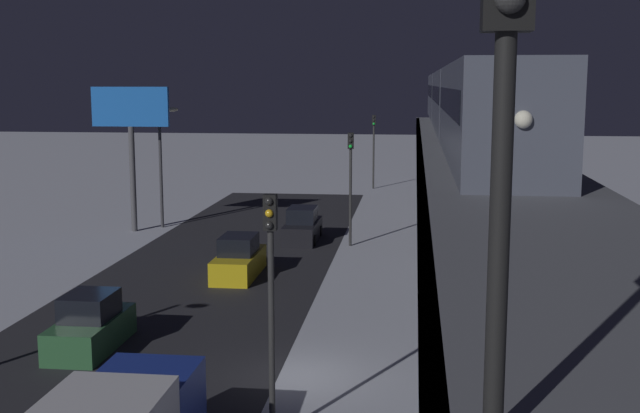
{
  "coord_description": "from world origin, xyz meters",
  "views": [
    {
      "loc": [
        -3.57,
        23.72,
        9.12
      ],
      "look_at": [
        2.07,
        -23.88,
        1.7
      ],
      "focal_mm": 44.87,
      "sensor_mm": 36.0,
      "label": 1
    }
  ],
  "objects_px": {
    "subway_train": "(460,100)",
    "rail_signal": "(505,84)",
    "traffic_light_mid": "(351,172)",
    "traffic_light_far": "(374,141)",
    "sedan_green": "(90,326)",
    "commercial_billboard": "(131,121)",
    "sedan_yellow": "(239,260)",
    "traffic_light_near": "(271,281)",
    "sedan_black": "(302,227)"
  },
  "relations": [
    {
      "from": "subway_train",
      "to": "rail_signal",
      "type": "relative_size",
      "value": 13.87
    },
    {
      "from": "traffic_light_mid",
      "to": "traffic_light_far",
      "type": "height_order",
      "value": "same"
    },
    {
      "from": "traffic_light_far",
      "to": "sedan_green",
      "type": "bearing_deg",
      "value": 80.27
    },
    {
      "from": "traffic_light_far",
      "to": "commercial_billboard",
      "type": "relative_size",
      "value": 0.72
    },
    {
      "from": "sedan_yellow",
      "to": "traffic_light_mid",
      "type": "bearing_deg",
      "value": 58.84
    },
    {
      "from": "subway_train",
      "to": "sedan_yellow",
      "type": "bearing_deg",
      "value": 45.32
    },
    {
      "from": "sedan_yellow",
      "to": "sedan_green",
      "type": "distance_m",
      "value": 11.31
    },
    {
      "from": "rail_signal",
      "to": "traffic_light_far",
      "type": "xyz_separation_m",
      "value": [
        4.17,
        -63.32,
        -4.91
      ]
    },
    {
      "from": "traffic_light_near",
      "to": "subway_train",
      "type": "bearing_deg",
      "value": -102.26
    },
    {
      "from": "rail_signal",
      "to": "traffic_light_near",
      "type": "distance_m",
      "value": 14.78
    },
    {
      "from": "traffic_light_mid",
      "to": "traffic_light_far",
      "type": "relative_size",
      "value": 1.0
    },
    {
      "from": "sedan_green",
      "to": "sedan_yellow",
      "type": "bearing_deg",
      "value": -104.33
    },
    {
      "from": "subway_train",
      "to": "rail_signal",
      "type": "distance_m",
      "value": 41.54
    },
    {
      "from": "sedan_black",
      "to": "traffic_light_far",
      "type": "xyz_separation_m",
      "value": [
        -2.9,
        -23.82,
        3.41
      ]
    },
    {
      "from": "subway_train",
      "to": "rail_signal",
      "type": "bearing_deg",
      "value": 87.3
    },
    {
      "from": "traffic_light_far",
      "to": "traffic_light_mid",
      "type": "bearing_deg",
      "value": 90.0
    },
    {
      "from": "subway_train",
      "to": "sedan_yellow",
      "type": "xyz_separation_m",
      "value": [
        10.82,
        10.94,
        -7.36
      ]
    },
    {
      "from": "traffic_light_mid",
      "to": "rail_signal",
      "type": "bearing_deg",
      "value": 96.21
    },
    {
      "from": "traffic_light_far",
      "to": "commercial_billboard",
      "type": "bearing_deg",
      "value": 58.09
    },
    {
      "from": "sedan_yellow",
      "to": "sedan_green",
      "type": "xyz_separation_m",
      "value": [
        2.8,
        10.96,
        -0.0
      ]
    },
    {
      "from": "sedan_green",
      "to": "traffic_light_near",
      "type": "bearing_deg",
      "value": 140.09
    },
    {
      "from": "sedan_black",
      "to": "traffic_light_far",
      "type": "distance_m",
      "value": 24.24
    },
    {
      "from": "commercial_billboard",
      "to": "sedan_black",
      "type": "bearing_deg",
      "value": 170.59
    },
    {
      "from": "traffic_light_near",
      "to": "sedan_black",
      "type": "bearing_deg",
      "value": -83.68
    },
    {
      "from": "traffic_light_near",
      "to": "traffic_light_mid",
      "type": "distance_m",
      "value": 25.01
    },
    {
      "from": "rail_signal",
      "to": "sedan_green",
      "type": "relative_size",
      "value": 0.96
    },
    {
      "from": "traffic_light_near",
      "to": "commercial_billboard",
      "type": "distance_m",
      "value": 31.28
    },
    {
      "from": "sedan_green",
      "to": "commercial_billboard",
      "type": "height_order",
      "value": "commercial_billboard"
    },
    {
      "from": "sedan_black",
      "to": "sedan_yellow",
      "type": "distance_m",
      "value": 9.14
    },
    {
      "from": "rail_signal",
      "to": "commercial_billboard",
      "type": "relative_size",
      "value": 0.45
    },
    {
      "from": "sedan_yellow",
      "to": "traffic_light_near",
      "type": "xyz_separation_m",
      "value": [
        -4.7,
        17.23,
        3.4
      ]
    },
    {
      "from": "sedan_black",
      "to": "sedan_green",
      "type": "bearing_deg",
      "value": -103.0
    },
    {
      "from": "rail_signal",
      "to": "sedan_green",
      "type": "bearing_deg",
      "value": -59.2
    },
    {
      "from": "rail_signal",
      "to": "traffic_light_mid",
      "type": "relative_size",
      "value": 0.62
    },
    {
      "from": "sedan_green",
      "to": "traffic_light_far",
      "type": "xyz_separation_m",
      "value": [
        -7.5,
        -43.74,
        3.4
      ]
    },
    {
      "from": "rail_signal",
      "to": "commercial_billboard",
      "type": "bearing_deg",
      "value": -66.58
    },
    {
      "from": "rail_signal",
      "to": "traffic_light_mid",
      "type": "xyz_separation_m",
      "value": [
        4.17,
        -38.31,
        -4.91
      ]
    },
    {
      "from": "sedan_green",
      "to": "traffic_light_far",
      "type": "distance_m",
      "value": 44.51
    },
    {
      "from": "subway_train",
      "to": "sedan_black",
      "type": "bearing_deg",
      "value": 12.4
    },
    {
      "from": "rail_signal",
      "to": "traffic_light_mid",
      "type": "height_order",
      "value": "rail_signal"
    },
    {
      "from": "subway_train",
      "to": "traffic_light_near",
      "type": "xyz_separation_m",
      "value": [
        6.12,
        28.18,
        -3.97
      ]
    },
    {
      "from": "sedan_yellow",
      "to": "subway_train",
      "type": "bearing_deg",
      "value": 45.32
    },
    {
      "from": "sedan_green",
      "to": "traffic_light_far",
      "type": "bearing_deg",
      "value": -99.73
    },
    {
      "from": "sedan_black",
      "to": "commercial_billboard",
      "type": "bearing_deg",
      "value": 170.59
    },
    {
      "from": "traffic_light_near",
      "to": "sedan_green",
      "type": "bearing_deg",
      "value": -39.91
    },
    {
      "from": "rail_signal",
      "to": "traffic_light_far",
      "type": "height_order",
      "value": "rail_signal"
    },
    {
      "from": "subway_train",
      "to": "traffic_light_far",
      "type": "bearing_deg",
      "value": -74.34
    },
    {
      "from": "traffic_light_far",
      "to": "commercial_billboard",
      "type": "height_order",
      "value": "commercial_billboard"
    },
    {
      "from": "subway_train",
      "to": "sedan_black",
      "type": "relative_size",
      "value": 11.58
    },
    {
      "from": "sedan_yellow",
      "to": "traffic_light_near",
      "type": "relative_size",
      "value": 0.74
    }
  ]
}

